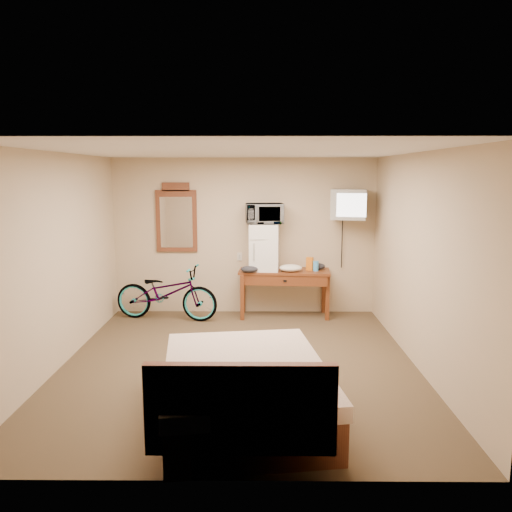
{
  "coord_description": "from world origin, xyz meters",
  "views": [
    {
      "loc": [
        0.25,
        -5.68,
        2.26
      ],
      "look_at": [
        0.2,
        0.82,
        1.18
      ],
      "focal_mm": 35.0,
      "sensor_mm": 36.0,
      "label": 1
    }
  ],
  "objects_px": {
    "desk": "(284,278)",
    "mini_fridge": "(264,247)",
    "blue_cup": "(316,266)",
    "wall_mirror": "(176,218)",
    "bicycle": "(166,293)",
    "microwave": "(264,214)",
    "bed": "(244,390)",
    "crt_television": "(349,204)"
  },
  "relations": [
    {
      "from": "bicycle",
      "to": "bed",
      "type": "xyz_separation_m",
      "value": [
        1.31,
        -3.22,
        -0.13
      ]
    },
    {
      "from": "desk",
      "to": "wall_mirror",
      "type": "height_order",
      "value": "wall_mirror"
    },
    {
      "from": "crt_television",
      "to": "bed",
      "type": "relative_size",
      "value": 0.31
    },
    {
      "from": "mini_fridge",
      "to": "blue_cup",
      "type": "height_order",
      "value": "mini_fridge"
    },
    {
      "from": "desk",
      "to": "microwave",
      "type": "bearing_deg",
      "value": 172.5
    },
    {
      "from": "desk",
      "to": "crt_television",
      "type": "distance_m",
      "value": 1.51
    },
    {
      "from": "microwave",
      "to": "wall_mirror",
      "type": "height_order",
      "value": "wall_mirror"
    },
    {
      "from": "crt_television",
      "to": "wall_mirror",
      "type": "relative_size",
      "value": 0.59
    },
    {
      "from": "desk",
      "to": "bicycle",
      "type": "xyz_separation_m",
      "value": [
        -1.84,
        -0.16,
        -0.21
      ]
    },
    {
      "from": "desk",
      "to": "wall_mirror",
      "type": "relative_size",
      "value": 1.31
    },
    {
      "from": "blue_cup",
      "to": "bed",
      "type": "height_order",
      "value": "blue_cup"
    },
    {
      "from": "desk",
      "to": "mini_fridge",
      "type": "height_order",
      "value": "mini_fridge"
    },
    {
      "from": "desk",
      "to": "bicycle",
      "type": "bearing_deg",
      "value": -175.05
    },
    {
      "from": "crt_television",
      "to": "bicycle",
      "type": "bearing_deg",
      "value": -176.33
    },
    {
      "from": "microwave",
      "to": "crt_television",
      "type": "bearing_deg",
      "value": -6.33
    },
    {
      "from": "crt_television",
      "to": "desk",
      "type": "bearing_deg",
      "value": -178.71
    },
    {
      "from": "wall_mirror",
      "to": "mini_fridge",
      "type": "bearing_deg",
      "value": -9.4
    },
    {
      "from": "mini_fridge",
      "to": "bicycle",
      "type": "height_order",
      "value": "mini_fridge"
    },
    {
      "from": "desk",
      "to": "microwave",
      "type": "xyz_separation_m",
      "value": [
        -0.32,
        0.04,
        1.0
      ]
    },
    {
      "from": "mini_fridge",
      "to": "microwave",
      "type": "relative_size",
      "value": 1.29
    },
    {
      "from": "blue_cup",
      "to": "crt_television",
      "type": "distance_m",
      "value": 1.08
    },
    {
      "from": "bed",
      "to": "bicycle",
      "type": "bearing_deg",
      "value": 112.14
    },
    {
      "from": "desk",
      "to": "microwave",
      "type": "relative_size",
      "value": 2.56
    },
    {
      "from": "blue_cup",
      "to": "crt_television",
      "type": "height_order",
      "value": "crt_television"
    },
    {
      "from": "mini_fridge",
      "to": "bed",
      "type": "distance_m",
      "value": 3.52
    },
    {
      "from": "mini_fridge",
      "to": "crt_television",
      "type": "distance_m",
      "value": 1.46
    },
    {
      "from": "desk",
      "to": "bed",
      "type": "bearing_deg",
      "value": -98.86
    },
    {
      "from": "wall_mirror",
      "to": "bicycle",
      "type": "bearing_deg",
      "value": -104.74
    },
    {
      "from": "desk",
      "to": "bed",
      "type": "relative_size",
      "value": 0.69
    },
    {
      "from": "microwave",
      "to": "blue_cup",
      "type": "bearing_deg",
      "value": -10.3
    },
    {
      "from": "desk",
      "to": "bed",
      "type": "xyz_separation_m",
      "value": [
        -0.53,
        -3.38,
        -0.34
      ]
    },
    {
      "from": "microwave",
      "to": "bed",
      "type": "bearing_deg",
      "value": -98.99
    },
    {
      "from": "bicycle",
      "to": "bed",
      "type": "relative_size",
      "value": 0.77
    },
    {
      "from": "mini_fridge",
      "to": "wall_mirror",
      "type": "xyz_separation_m",
      "value": [
        -1.41,
        0.23,
        0.43
      ]
    },
    {
      "from": "mini_fridge",
      "to": "bicycle",
      "type": "bearing_deg",
      "value": -172.49
    },
    {
      "from": "blue_cup",
      "to": "wall_mirror",
      "type": "relative_size",
      "value": 0.14
    },
    {
      "from": "crt_television",
      "to": "bicycle",
      "type": "relative_size",
      "value": 0.4
    },
    {
      "from": "crt_television",
      "to": "bed",
      "type": "height_order",
      "value": "crt_television"
    },
    {
      "from": "bicycle",
      "to": "wall_mirror",
      "type": "bearing_deg",
      "value": -5.39
    },
    {
      "from": "microwave",
      "to": "desk",
      "type": "bearing_deg",
      "value": -12.98
    },
    {
      "from": "mini_fridge",
      "to": "bicycle",
      "type": "distance_m",
      "value": 1.68
    },
    {
      "from": "blue_cup",
      "to": "bicycle",
      "type": "height_order",
      "value": "blue_cup"
    }
  ]
}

